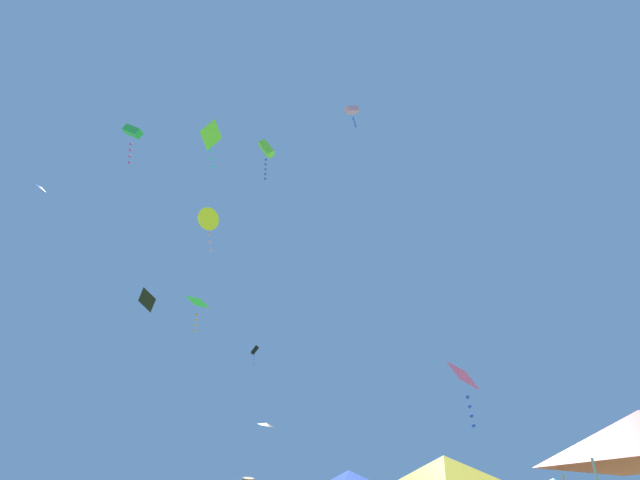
% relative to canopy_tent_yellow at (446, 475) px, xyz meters
% --- Properties ---
extents(canopy_tent_yellow, '(2.99, 2.99, 3.19)m').
position_rel_canopy_tent_yellow_xyz_m(canopy_tent_yellow, '(0.00, 0.00, 0.00)').
color(canopy_tent_yellow, '#9E9EA3').
rests_on(canopy_tent_yellow, ground).
extents(kite_green_box, '(1.28, 0.74, 2.71)m').
position_rel_canopy_tent_yellow_xyz_m(kite_green_box, '(-16.23, 4.60, 19.61)').
color(kite_green_box, green).
extents(kite_green_diamond, '(1.82, 1.76, 2.90)m').
position_rel_canopy_tent_yellow_xyz_m(kite_green_diamond, '(-17.26, 17.39, 13.85)').
color(kite_green_diamond, green).
extents(kite_black_delta, '(1.53, 1.53, 0.45)m').
position_rel_canopy_tent_yellow_xyz_m(kite_black_delta, '(-10.07, 14.21, 4.14)').
color(kite_black_delta, black).
extents(kite_black_box, '(0.66, 0.50, 1.65)m').
position_rel_canopy_tent_yellow_xyz_m(kite_black_box, '(-13.59, 20.59, 10.82)').
color(kite_black_box, black).
extents(kite_yellow_delta, '(1.64, 1.30, 3.12)m').
position_rel_canopy_tent_yellow_xyz_m(kite_yellow_delta, '(-12.89, 9.34, 15.77)').
color(kite_yellow_delta, yellow).
extents(kite_lime_box, '(1.06, 0.77, 2.65)m').
position_rel_canopy_tent_yellow_xyz_m(kite_lime_box, '(-8.33, 6.77, 18.44)').
color(kite_lime_box, '#75D138').
extents(kite_blue_delta, '(0.74, 0.81, 0.51)m').
position_rel_canopy_tent_yellow_xyz_m(kite_blue_delta, '(-18.22, 1.56, 13.62)').
color(kite_blue_delta, blue).
extents(kite_lime_diamond, '(1.24, 1.23, 2.76)m').
position_rel_canopy_tent_yellow_xyz_m(kite_lime_diamond, '(-10.78, 4.36, 17.84)').
color(kite_lime_diamond, '#75D138').
extents(kite_black_diamond, '(0.54, 0.61, 0.56)m').
position_rel_canopy_tent_yellow_xyz_m(kite_black_diamond, '(-10.09, 0.40, 6.17)').
color(kite_black_diamond, black).
extents(kite_magenta_diamond, '(1.34, 1.25, 3.16)m').
position_rel_canopy_tent_yellow_xyz_m(kite_magenta_diamond, '(1.37, 10.83, 5.25)').
color(kite_magenta_diamond, '#D6389E').
extents(kite_pink_box, '(1.10, 1.10, 2.40)m').
position_rel_canopy_tent_yellow_xyz_m(kite_pink_box, '(-3.70, 11.08, 24.81)').
color(kite_pink_box, pink).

